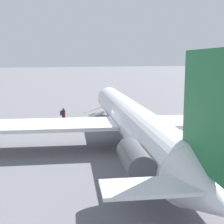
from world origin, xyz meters
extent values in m
plane|color=slate|center=(0.00, 0.00, 0.00)|extent=(600.00, 600.00, 0.00)
cylinder|color=silver|center=(0.00, 0.00, 2.01)|extent=(25.34, 11.24, 2.60)
cone|color=silver|center=(13.58, -4.88, 2.01)|extent=(3.55, 3.36, 2.54)
cone|color=silver|center=(-13.82, 4.97, 2.01)|extent=(4.04, 3.54, 2.54)
cube|color=#1E6B38|center=(-13.18, 4.74, 4.74)|extent=(3.49, 1.43, 4.15)
cube|color=silver|center=(-13.53, 4.86, 2.27)|extent=(3.93, 7.37, 0.13)
cube|color=silver|center=(1.06, 6.80, 1.82)|extent=(7.60, 11.68, 0.26)
cube|color=silver|center=(-3.51, -5.92, 1.82)|extent=(7.60, 11.68, 0.26)
cylinder|color=#4C4C51|center=(-9.86, 5.48, 2.21)|extent=(3.33, 2.15, 1.17)
cylinder|color=#4C4C51|center=(-11.09, 2.05, 2.21)|extent=(3.33, 2.15, 1.17)
cylinder|color=black|center=(7.95, -2.86, 0.32)|extent=(0.66, 0.37, 0.64)
cylinder|color=#4C4C51|center=(7.95, -2.86, 0.74)|extent=(0.12, 0.12, 0.20)
cylinder|color=black|center=(-2.05, 1.98, 0.32)|extent=(0.66, 0.37, 0.64)
cylinder|color=#4C4C51|center=(-2.05, 1.98, 0.74)|extent=(0.12, 0.12, 0.20)
cylinder|color=black|center=(-2.84, -0.22, 0.32)|extent=(0.66, 0.37, 0.64)
cylinder|color=#4C4C51|center=(-2.84, -0.22, 0.74)|extent=(0.12, 0.12, 0.20)
cube|color=silver|center=(8.78, 1.36, 0.25)|extent=(1.64, 2.07, 0.50)
cube|color=silver|center=(8.10, -0.52, 0.83)|extent=(1.60, 2.41, 0.78)
cube|color=silver|center=(8.52, -0.67, 1.33)|extent=(0.81, 2.11, 0.73)
cube|color=#23232D|center=(8.99, 2.39, 0.42)|extent=(0.28, 0.33, 0.85)
cylinder|color=#4C1E23|center=(8.99, 2.39, 1.18)|extent=(0.36, 0.36, 0.65)
sphere|color=#936B4C|center=(8.99, 2.39, 1.62)|extent=(0.24, 0.24, 0.24)
cube|color=navy|center=(9.09, 2.65, 1.21)|extent=(0.32, 0.26, 0.44)
camera|label=1|loc=(-20.98, 12.37, 6.42)|focal=50.00mm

